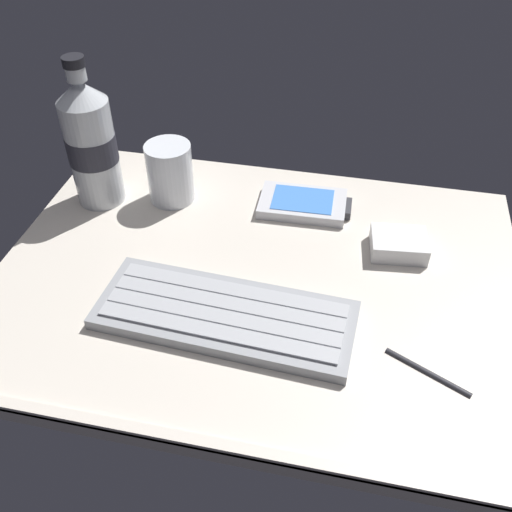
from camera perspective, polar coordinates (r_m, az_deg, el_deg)
ground_plane at (r=70.56cm, az=-0.04°, el=-2.56°), size 64.00×48.00×2.80cm
keyboard at (r=64.29cm, az=-3.11°, el=-5.87°), size 29.58×12.63×1.70cm
handheld_device at (r=80.48cm, az=4.79°, el=5.24°), size 12.97×7.96×1.50cm
juice_cup at (r=81.32cm, az=-8.57°, el=8.04°), size 6.40×6.40×8.50cm
water_bottle at (r=80.78cm, az=-16.19°, el=10.81°), size 6.73×6.73×20.80cm
charger_block at (r=74.72cm, az=14.09°, el=1.14°), size 7.56×6.32×2.40cm
stylus_pen at (r=62.32cm, az=16.82°, el=-10.94°), size 8.84×4.82×0.70cm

